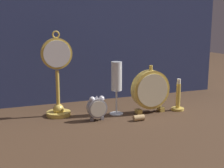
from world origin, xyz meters
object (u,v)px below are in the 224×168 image
at_px(mantel_clock_silver, 150,90).
at_px(champagne_flute, 116,80).
at_px(alarm_clock_twin_bell, 97,107).
at_px(brass_candlestick, 178,100).
at_px(pocket_watch_on_stand, 57,80).
at_px(wine_cork, 139,118).

bearing_deg(mantel_clock_silver, champagne_flute, 168.00).
distance_m(alarm_clock_twin_bell, champagne_flute, 0.14).
bearing_deg(mantel_clock_silver, brass_candlestick, -5.28).
distance_m(mantel_clock_silver, brass_candlestick, 0.14).
xyz_separation_m(champagne_flute, brass_candlestick, (0.26, -0.04, -0.10)).
bearing_deg(pocket_watch_on_stand, champagne_flute, -15.48).
bearing_deg(pocket_watch_on_stand, mantel_clock_silver, -14.17).
height_order(mantel_clock_silver, brass_candlestick, mantel_clock_silver).
relative_size(mantel_clock_silver, champagne_flute, 0.92).
distance_m(alarm_clock_twin_bell, wine_cork, 0.16).
relative_size(mantel_clock_silver, brass_candlestick, 1.46).
xyz_separation_m(pocket_watch_on_stand, mantel_clock_silver, (0.36, -0.09, -0.05)).
bearing_deg(champagne_flute, wine_cork, -66.20).
xyz_separation_m(alarm_clock_twin_bell, brass_candlestick, (0.36, 0.01, -0.01)).
relative_size(champagne_flute, brass_candlestick, 1.59).
bearing_deg(alarm_clock_twin_bell, mantel_clock_silver, 5.11).
relative_size(alarm_clock_twin_bell, mantel_clock_silver, 0.48).
xyz_separation_m(alarm_clock_twin_bell, wine_cork, (0.15, -0.06, -0.04)).
xyz_separation_m(brass_candlestick, wine_cork, (-0.21, -0.07, -0.03)).
relative_size(pocket_watch_on_stand, alarm_clock_twin_bell, 3.55).
xyz_separation_m(alarm_clock_twin_bell, mantel_clock_silver, (0.24, 0.02, 0.04)).
height_order(champagne_flute, wine_cork, champagne_flute).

